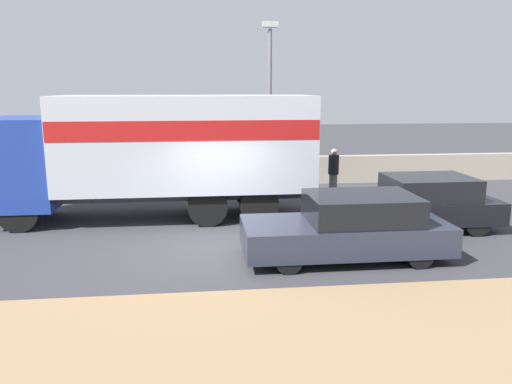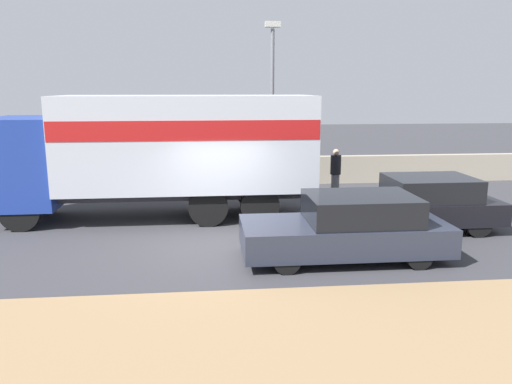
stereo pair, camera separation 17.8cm
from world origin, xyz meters
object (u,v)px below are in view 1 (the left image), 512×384
(street_lamp, at_px, (270,92))
(box_truck, at_px, (164,146))
(pedestrian, at_px, (333,172))
(car_sedan_second, at_px, (420,203))
(car_hatchback, at_px, (350,227))

(street_lamp, bearing_deg, box_truck, -130.13)
(pedestrian, bearing_deg, box_truck, -157.29)
(box_truck, relative_size, car_sedan_second, 2.10)
(car_hatchback, relative_size, pedestrian, 2.70)
(street_lamp, height_order, car_hatchback, street_lamp)
(street_lamp, height_order, pedestrian, street_lamp)
(car_sedan_second, bearing_deg, box_truck, -15.70)
(car_sedan_second, bearing_deg, car_hatchback, 38.90)
(pedestrian, bearing_deg, car_sedan_second, -74.14)
(street_lamp, height_order, box_truck, street_lamp)
(street_lamp, distance_m, box_truck, 5.89)
(street_lamp, xyz_separation_m, pedestrian, (1.99, -1.99, -2.73))
(box_truck, xyz_separation_m, car_sedan_second, (6.89, -1.94, -1.40))
(car_sedan_second, relative_size, pedestrian, 2.53)
(street_lamp, relative_size, pedestrian, 3.63)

